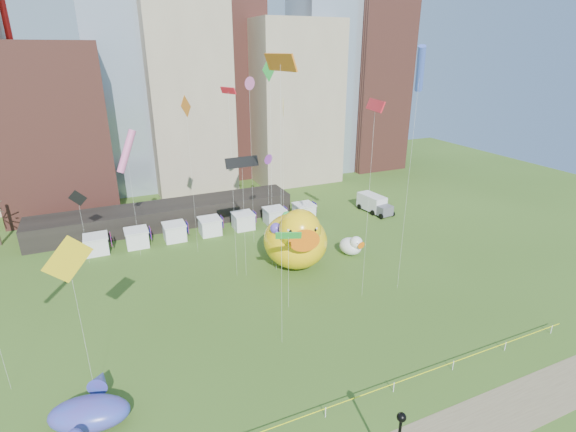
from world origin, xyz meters
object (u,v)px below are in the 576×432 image
seahorse_purple (276,236)px  whale_inflatable (90,411)px  box_truck (374,204)px  small_duck (352,245)px  seahorse_green (287,224)px  big_duck (296,238)px

seahorse_purple → whale_inflatable: bearing=-128.5°
box_truck → whale_inflatable: bearing=-153.8°
whale_inflatable → small_duck: bearing=43.2°
seahorse_green → box_truck: (19.50, 9.11, -3.15)m
small_duck → whale_inflatable: bearing=-166.1°
seahorse_purple → whale_inflatable: (-20.84, -15.74, -3.28)m
whale_inflatable → seahorse_purple: bearing=53.7°
big_duck → small_duck: (7.90, -0.00, -2.46)m
big_duck → seahorse_green: bearing=102.5°
box_truck → seahorse_green: bearing=-161.4°
seahorse_green → box_truck: 21.76m
small_duck → big_duck: bearing=167.4°
seahorse_green → big_duck: bearing=-67.6°
seahorse_green → whale_inflatable: 30.08m
seahorse_purple → whale_inflatable: 26.32m
small_duck → seahorse_green: 8.91m
big_duck → whale_inflatable: (-23.37, -15.59, -2.61)m
big_duck → small_duck: size_ratio=2.97×
seahorse_green → box_truck: size_ratio=0.93×
small_duck → seahorse_green: seahorse_green is taller
big_duck → seahorse_green: size_ratio=1.86×
small_duck → seahorse_green: bearing=147.1°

